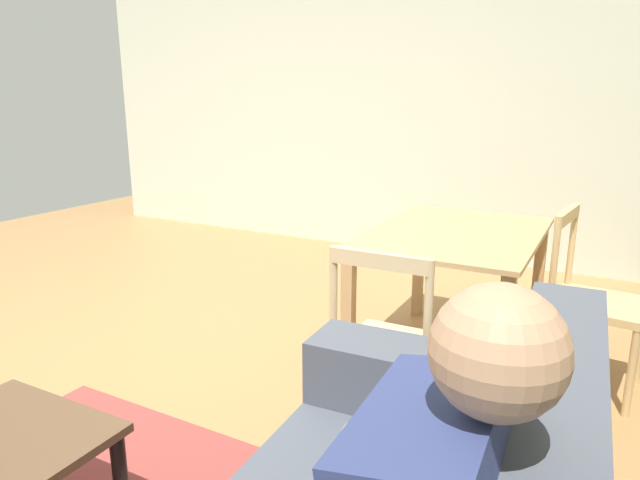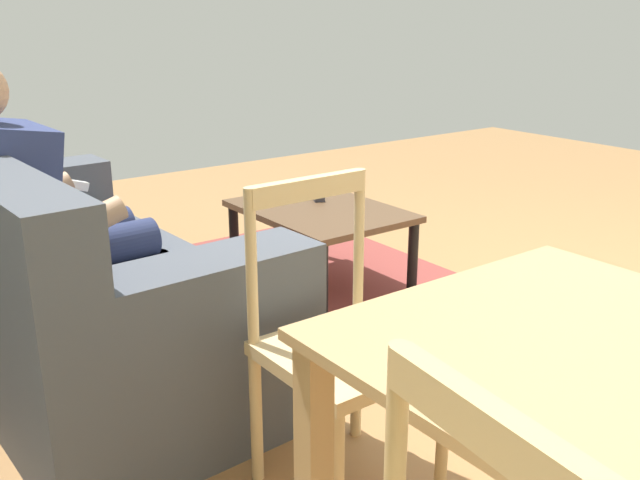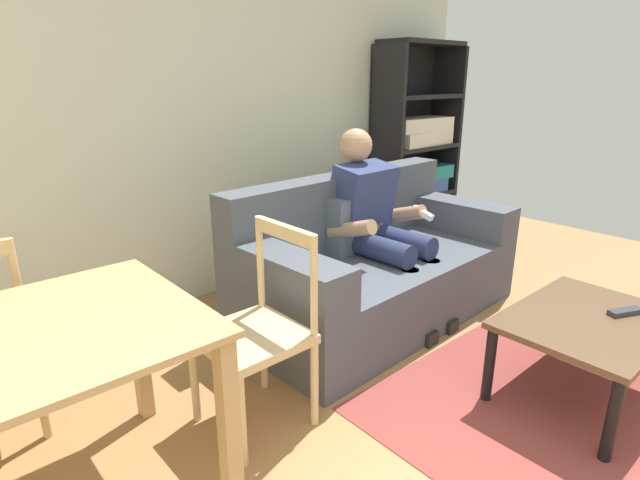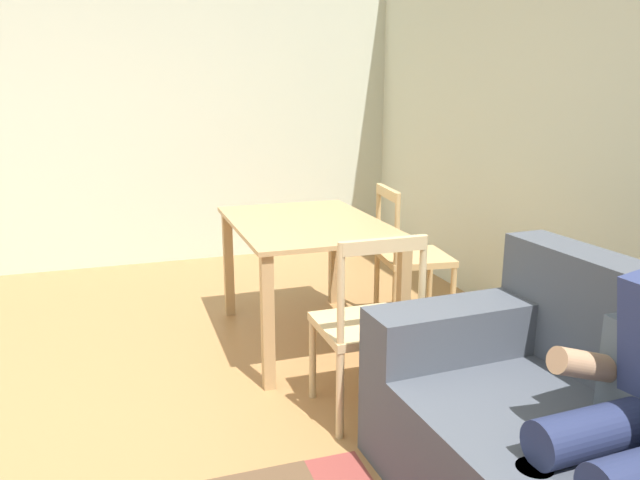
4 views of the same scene
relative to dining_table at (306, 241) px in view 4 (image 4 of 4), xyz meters
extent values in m
cube|color=beige|center=(-2.09, -1.54, 0.76)|extent=(0.12, 6.00, 2.76)
cube|color=#474C56|center=(1.30, 0.31, -0.09)|extent=(0.28, 0.90, 0.22)
cylinder|color=navy|center=(2.04, 0.28, -0.13)|extent=(0.17, 0.45, 0.15)
cylinder|color=tan|center=(1.90, 0.40, 0.00)|extent=(0.10, 0.35, 0.19)
cube|color=tan|center=(0.00, 0.00, 0.11)|extent=(1.20, 0.85, 0.02)
cube|color=tan|center=(-0.55, -0.38, -0.26)|extent=(0.06, 0.06, 0.72)
cube|color=tan|center=(0.55, -0.38, -0.26)|extent=(0.06, 0.06, 0.72)
cube|color=tan|center=(-0.55, 0.38, -0.26)|extent=(0.06, 0.06, 0.72)
cube|color=tan|center=(0.55, 0.38, -0.26)|extent=(0.06, 0.06, 0.72)
cube|color=tan|center=(0.00, 0.73, -0.17)|extent=(0.47, 0.47, 0.04)
cylinder|color=tan|center=(0.21, 0.89, -0.40)|extent=(0.04, 0.04, 0.45)
cylinder|color=tan|center=(-0.17, 0.94, -0.40)|extent=(0.04, 0.04, 0.45)
cylinder|color=tan|center=(0.17, 0.52, -0.40)|extent=(0.04, 0.04, 0.45)
cylinder|color=tan|center=(-0.21, 0.56, -0.40)|extent=(0.04, 0.04, 0.45)
cylinder|color=tan|center=(0.17, 0.52, 0.06)|extent=(0.03, 0.03, 0.46)
cylinder|color=tan|center=(-0.21, 0.56, 0.06)|extent=(0.03, 0.03, 0.46)
cube|color=tan|center=(-0.02, 0.54, 0.25)|extent=(0.38, 0.08, 0.06)
cube|color=#D1B27F|center=(0.90, 0.00, -0.19)|extent=(0.42, 0.42, 0.04)
cylinder|color=#D1B27F|center=(0.71, 0.19, -0.41)|extent=(0.04, 0.04, 0.43)
cylinder|color=#D1B27F|center=(0.71, -0.19, -0.41)|extent=(0.04, 0.04, 0.43)
cylinder|color=#D1B27F|center=(1.09, 0.19, -0.41)|extent=(0.04, 0.04, 0.43)
cylinder|color=#D1B27F|center=(1.09, -0.19, -0.41)|extent=(0.04, 0.04, 0.43)
cylinder|color=#D1B27F|center=(1.09, 0.19, 0.04)|extent=(0.03, 0.03, 0.46)
cylinder|color=#D1B27F|center=(1.09, -0.19, 0.04)|extent=(0.03, 0.03, 0.46)
cube|color=#D1B27F|center=(1.09, 0.00, 0.24)|extent=(0.04, 0.38, 0.06)
camera|label=1|loc=(2.94, 0.74, 0.83)|focal=31.65mm
camera|label=2|loc=(-0.45, 1.11, 0.71)|focal=39.55mm
camera|label=3|loc=(-0.15, -1.62, 0.87)|focal=28.12mm
camera|label=4|loc=(3.32, -1.03, 0.88)|focal=33.75mm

